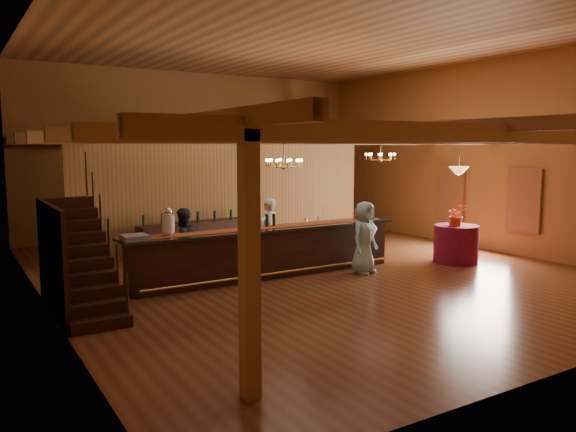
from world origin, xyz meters
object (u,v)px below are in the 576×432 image
raffle_drum (360,213)px  round_table (456,244)px  chandelier_right (380,156)px  floor_plant (319,221)px  tasting_bar (268,252)px  staff_second (183,244)px  guest (364,238)px  beverage_dispenser (168,222)px  backbar_shelf (198,239)px  bartender (268,233)px  chandelier_left (284,163)px  pendant_lamp (459,170)px

raffle_drum → round_table: raffle_drum is taller
chandelier_right → floor_plant: 3.85m
tasting_bar → staff_second: size_ratio=4.21×
floor_plant → guest: bearing=-112.3°
beverage_dispenser → staff_second: size_ratio=0.37×
backbar_shelf → bartender: size_ratio=1.96×
raffle_drum → guest: bearing=-122.7°
chandelier_left → chandelier_right: (3.69, 1.09, 0.09)m
beverage_dispenser → floor_plant: bearing=30.0°
pendant_lamp → raffle_drum: bearing=153.3°
staff_second → guest: guest is taller
bartender → guest: (1.64, -1.73, -0.01)m
raffle_drum → beverage_dispenser: bearing=179.2°
staff_second → backbar_shelf: bearing=-133.2°
beverage_dispenser → bartender: (2.83, 0.77, -0.56)m
round_table → chandelier_left: size_ratio=1.42×
tasting_bar → bartender: bearing=59.7°
chandelier_right → pendant_lamp: same height
beverage_dispenser → pendant_lamp: (7.31, -1.22, 0.97)m
beverage_dispenser → raffle_drum: size_ratio=1.76×
guest → floor_plant: (1.90, 4.63, -0.27)m
beverage_dispenser → chandelier_left: chandelier_left is taller
backbar_shelf → chandelier_left: chandelier_left is taller
staff_second → round_table: bearing=150.3°
raffle_drum → floor_plant: raffle_drum is taller
pendant_lamp → chandelier_right: bearing=124.2°
round_table → guest: bearing=174.8°
bartender → beverage_dispenser: bearing=1.3°
chandelier_left → bartender: (0.37, 1.38, -1.78)m
beverage_dispenser → floor_plant: size_ratio=0.51×
chandelier_left → staff_second: bearing=144.3°
beverage_dispenser → chandelier_right: chandelier_right is taller
guest → pendant_lamp: bearing=-24.5°
tasting_bar → round_table: bearing=-13.8°
chandelier_left → raffle_drum: bearing=11.6°
round_table → bartender: bartender is taller
staff_second → chandelier_right: bearing=163.9°
beverage_dispenser → staff_second: beverage_dispenser is taller
tasting_bar → beverage_dispenser: bearing=178.6°
tasting_bar → chandelier_right: bearing=7.5°
chandelier_left → pendant_lamp: (4.85, -0.61, -0.25)m
tasting_bar → pendant_lamp: size_ratio=7.62×
staff_second → floor_plant: (5.79, 2.93, -0.22)m
chandelier_right → guest: 2.91m
chandelier_right → bartender: chandelier_right is taller
beverage_dispenser → pendant_lamp: pendant_lamp is taller
staff_second → guest: 4.25m
round_table → staff_second: 7.02m
beverage_dispenser → guest: beverage_dispenser is taller
bartender → raffle_drum: bearing=145.2°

